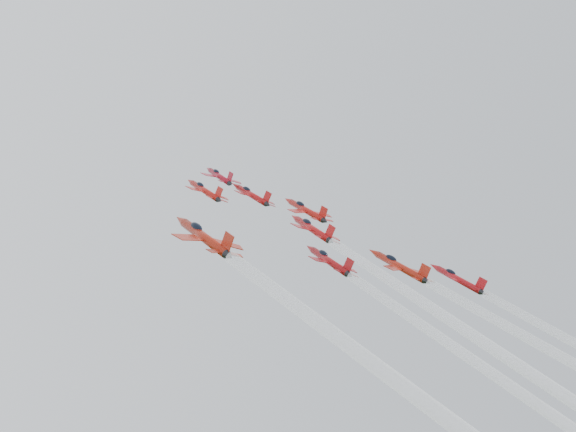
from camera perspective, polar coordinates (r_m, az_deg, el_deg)
jet_lead at (r=144.20m, az=-5.48°, el=3.18°), size 9.04×11.37×7.92m
jet_row2_left at (r=123.44m, az=-6.63°, el=2.05°), size 8.55×10.76×7.49m
jet_row2_center at (r=134.98m, az=-2.93°, el=1.72°), size 9.26×11.65×8.12m
jet_row2_right at (r=139.10m, az=1.41°, el=0.50°), size 10.18×12.80×8.92m
jet_center at (r=88.73m, az=18.92°, el=-11.58°), size 10.12×92.46×61.89m
jet_rear_left at (r=75.90m, az=20.96°, el=-14.97°), size 8.57×78.28×52.40m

